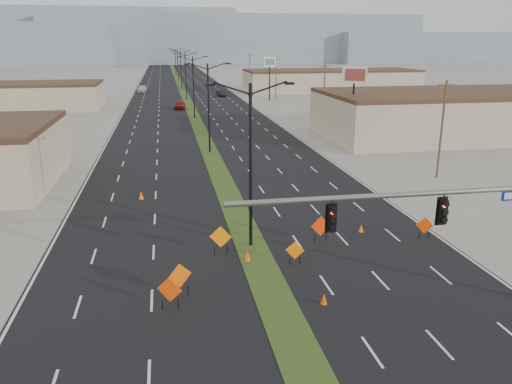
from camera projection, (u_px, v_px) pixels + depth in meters
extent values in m
plane|color=gray|center=(302.00, 360.00, 19.99)|extent=(600.00, 600.00, 0.00)
cube|color=black|center=(186.00, 98.00, 114.19)|extent=(25.00, 400.00, 0.02)
cube|color=#394D1B|center=(186.00, 98.00, 114.19)|extent=(2.00, 400.00, 0.04)
cube|color=tan|center=(18.00, 97.00, 93.92)|extent=(30.00, 14.00, 4.50)
cube|color=tan|center=(457.00, 115.00, 67.42)|extent=(36.00, 18.00, 5.50)
cube|color=tan|center=(331.00, 81.00, 129.41)|extent=(44.00, 16.00, 5.00)
cube|color=gray|center=(236.00, 39.00, 305.44)|extent=(220.00, 50.00, 28.00)
cube|color=gray|center=(453.00, 47.00, 321.48)|extent=(160.00, 50.00, 18.00)
cube|color=gray|center=(120.00, 36.00, 311.69)|extent=(140.00, 50.00, 32.00)
cylinder|color=slate|center=(412.00, 194.00, 21.00)|extent=(16.00, 0.24, 0.24)
cube|color=black|center=(332.00, 219.00, 20.66)|extent=(0.50, 0.28, 1.30)
sphere|color=#FF0C05|center=(333.00, 212.00, 20.41)|extent=(0.22, 0.22, 0.22)
cube|color=black|center=(442.00, 212.00, 21.52)|extent=(0.50, 0.28, 1.30)
sphere|color=#FF0C05|center=(445.00, 205.00, 21.26)|extent=(0.22, 0.22, 0.22)
cylinder|color=black|center=(251.00, 168.00, 29.85)|extent=(0.20, 0.20, 10.00)
cube|color=black|center=(210.00, 85.00, 28.03)|extent=(0.55, 0.24, 0.14)
cube|color=black|center=(290.00, 83.00, 28.82)|extent=(0.55, 0.24, 0.14)
cylinder|color=black|center=(209.00, 109.00, 56.23)|extent=(0.20, 0.20, 10.00)
cube|color=black|center=(186.00, 64.00, 54.41)|extent=(0.55, 0.24, 0.14)
cube|color=black|center=(228.00, 64.00, 55.20)|extent=(0.55, 0.24, 0.14)
cylinder|color=black|center=(194.00, 88.00, 82.61)|extent=(0.20, 0.20, 10.00)
cube|color=black|center=(178.00, 57.00, 80.79)|extent=(0.55, 0.24, 0.14)
cube|color=black|center=(207.00, 57.00, 81.57)|extent=(0.55, 0.24, 0.14)
cylinder|color=black|center=(186.00, 77.00, 108.98)|extent=(0.20, 0.20, 10.00)
cube|color=black|center=(174.00, 53.00, 107.16)|extent=(0.55, 0.24, 0.14)
cube|color=black|center=(196.00, 53.00, 107.95)|extent=(0.55, 0.24, 0.14)
cylinder|color=black|center=(181.00, 70.00, 135.36)|extent=(0.20, 0.20, 10.00)
cube|color=black|center=(172.00, 51.00, 133.54)|extent=(0.55, 0.24, 0.14)
cube|color=black|center=(189.00, 51.00, 134.33)|extent=(0.55, 0.24, 0.14)
cylinder|color=black|center=(178.00, 65.00, 161.74)|extent=(0.20, 0.20, 10.00)
cube|color=black|center=(170.00, 50.00, 159.92)|extent=(0.55, 0.24, 0.14)
cube|color=black|center=(184.00, 50.00, 160.71)|extent=(0.55, 0.24, 0.14)
cylinder|color=black|center=(175.00, 62.00, 188.12)|extent=(0.20, 0.20, 10.00)
cube|color=black|center=(169.00, 49.00, 186.30)|extent=(0.55, 0.24, 0.14)
cube|color=black|center=(181.00, 49.00, 187.09)|extent=(0.55, 0.24, 0.14)
cylinder|color=#4C3823|center=(442.00, 130.00, 45.67)|extent=(0.20, 0.20, 9.00)
cube|color=#4C3823|center=(446.00, 85.00, 44.49)|extent=(1.60, 0.10, 0.10)
cylinder|color=#4C3823|center=(324.00, 93.00, 78.65)|extent=(0.20, 0.20, 9.00)
cube|color=#4C3823|center=(325.00, 67.00, 77.46)|extent=(1.60, 0.10, 0.10)
cylinder|color=#4C3823|center=(276.00, 78.00, 111.62)|extent=(0.20, 0.20, 9.00)
cube|color=#4C3823|center=(276.00, 59.00, 110.44)|extent=(1.60, 0.10, 0.10)
cylinder|color=#4C3823|center=(250.00, 70.00, 144.59)|extent=(0.20, 0.20, 9.00)
cube|color=#4C3823|center=(250.00, 55.00, 143.41)|extent=(1.60, 0.10, 0.10)
imported|color=maroon|center=(180.00, 105.00, 94.92)|extent=(2.34, 4.93, 1.63)
imported|color=black|center=(221.00, 93.00, 117.28)|extent=(2.00, 4.45, 1.42)
imported|color=silver|center=(142.00, 89.00, 127.03)|extent=(2.49, 5.39, 1.52)
cube|color=#DF4304|center=(170.00, 290.00, 23.50)|extent=(1.16, 0.56, 1.26)
cylinder|color=black|center=(163.00, 305.00, 23.67)|extent=(0.05, 0.05, 0.53)
cylinder|color=black|center=(178.00, 304.00, 23.79)|extent=(0.05, 0.05, 0.53)
cube|color=#E15504|center=(180.00, 276.00, 24.81)|extent=(1.21, 0.59, 1.31)
cylinder|color=black|center=(173.00, 291.00, 24.98)|extent=(0.05, 0.05, 0.54)
cylinder|color=black|center=(188.00, 290.00, 25.11)|extent=(0.05, 0.05, 0.54)
cube|color=orange|center=(221.00, 237.00, 29.71)|extent=(1.29, 0.41, 1.33)
cylinder|color=black|center=(214.00, 250.00, 29.88)|extent=(0.05, 0.05, 0.56)
cylinder|color=black|center=(227.00, 249.00, 30.02)|extent=(0.05, 0.05, 0.56)
cube|color=orange|center=(295.00, 250.00, 28.35)|extent=(1.04, 0.33, 1.07)
cylinder|color=black|center=(289.00, 261.00, 28.49)|extent=(0.05, 0.05, 0.44)
cylinder|color=black|center=(300.00, 261.00, 28.60)|extent=(0.05, 0.05, 0.44)
cube|color=#F13105|center=(321.00, 226.00, 31.54)|extent=(1.30, 0.05, 1.30)
cylinder|color=black|center=(315.00, 238.00, 31.71)|extent=(0.05, 0.05, 0.54)
cylinder|color=black|center=(326.00, 238.00, 31.84)|extent=(0.05, 0.05, 0.54)
cube|color=#D73804|center=(425.00, 225.00, 32.12)|extent=(1.03, 0.49, 1.12)
cylinder|color=black|center=(419.00, 236.00, 32.27)|extent=(0.05, 0.05, 0.46)
cylinder|color=black|center=(428.00, 235.00, 32.38)|extent=(0.05, 0.05, 0.46)
cone|color=#D64B04|center=(324.00, 299.00, 24.21)|extent=(0.44, 0.44, 0.56)
cone|color=#F84F05|center=(247.00, 256.00, 28.96)|extent=(0.42, 0.42, 0.66)
cone|color=#E75C04|center=(361.00, 228.00, 33.42)|extent=(0.42, 0.42, 0.56)
cone|color=#FF5505|center=(141.00, 195.00, 40.40)|extent=(0.48, 0.48, 0.69)
cylinder|color=black|center=(353.00, 111.00, 62.70)|extent=(0.24, 0.24, 7.77)
cube|color=white|center=(355.00, 75.00, 61.40)|extent=(2.96, 1.52, 2.05)
cube|color=brown|center=(355.00, 75.00, 61.21)|extent=(2.28, 1.01, 1.43)
cylinder|color=black|center=(270.00, 83.00, 107.72)|extent=(0.24, 0.24, 7.60)
cube|color=white|center=(270.00, 62.00, 106.46)|extent=(2.95, 1.30, 2.00)
cube|color=#348445|center=(270.00, 62.00, 106.27)|extent=(2.29, 0.82, 1.40)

